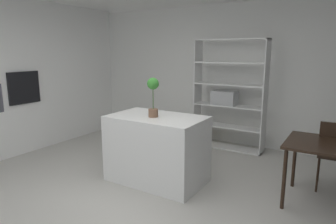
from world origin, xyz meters
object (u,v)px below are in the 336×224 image
Objects in this scene: built_in_oven at (24,88)px; potted_plant_on_island at (153,93)px; open_bookshelf at (227,98)px; dining_table at (336,152)px; kitchen_island at (157,149)px.

built_in_oven is 1.08× the size of potted_plant_on_island.
potted_plant_on_island is at bearing -98.63° from open_bookshelf.
potted_plant_on_island is at bearing 3.53° from built_in_oven.
built_in_oven is 0.54× the size of dining_table.
built_in_oven is at bearing -176.47° from potted_plant_on_island.
dining_table is (4.80, 0.67, -0.51)m from built_in_oven.
built_in_oven is at bearing -175.32° from kitchen_island.
dining_table is at bearing 11.99° from kitchen_island.
potted_plant_on_island reaches higher than dining_table.
built_in_oven is 0.28× the size of open_bookshelf.
dining_table is at bearing 8.00° from built_in_oven.
dining_table is (2.16, 0.46, 0.21)m from kitchen_island.
kitchen_island is at bearing 71.37° from potted_plant_on_island.
kitchen_island is 1.23× the size of dining_table.
kitchen_island is 2.46× the size of potted_plant_on_island.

